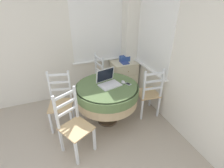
% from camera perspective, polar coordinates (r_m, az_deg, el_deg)
% --- Properties ---
extents(corner_room_shell, '(4.63, 4.69, 2.55)m').
position_cam_1_polar(corner_room_shell, '(2.88, -1.55, 10.12)').
color(corner_room_shell, white).
rests_on(corner_room_shell, ground_plane).
extents(round_dining_table, '(1.08, 1.08, 0.76)m').
position_cam_1_polar(round_dining_table, '(3.01, -1.61, -3.00)').
color(round_dining_table, '#4C3D2D').
rests_on(round_dining_table, ground_plane).
extents(laptop, '(0.40, 0.36, 0.26)m').
position_cam_1_polar(laptop, '(2.95, -1.24, 0.84)').
color(laptop, silver).
rests_on(laptop, round_dining_table).
extents(computer_mouse, '(0.06, 0.10, 0.05)m').
position_cam_1_polar(computer_mouse, '(2.99, 3.67, 0.61)').
color(computer_mouse, silver).
rests_on(computer_mouse, round_dining_table).
extents(cell_phone, '(0.10, 0.13, 0.01)m').
position_cam_1_polar(cell_phone, '(2.99, 5.26, 0.03)').
color(cell_phone, '#B2B7BC').
rests_on(cell_phone, round_dining_table).
extents(dining_chair_near_back_window, '(0.47, 0.45, 1.00)m').
position_cam_1_polar(dining_chair_near_back_window, '(3.76, -5.78, 1.25)').
color(dining_chair_near_back_window, tan).
rests_on(dining_chair_near_back_window, ground_plane).
extents(dining_chair_near_right_window, '(0.44, 0.45, 1.00)m').
position_cam_1_polar(dining_chair_near_right_window, '(3.35, 11.84, -3.09)').
color(dining_chair_near_right_window, tan).
rests_on(dining_chair_near_right_window, ground_plane).
extents(dining_chair_camera_near, '(0.54, 0.54, 1.00)m').
position_cam_1_polar(dining_chair_camera_near, '(2.64, -12.26, -13.17)').
color(dining_chair_camera_near, tan).
rests_on(dining_chair_camera_near, ground_plane).
extents(dining_chair_left_flank, '(0.48, 0.49, 1.00)m').
position_cam_1_polar(dining_chair_left_flank, '(3.16, -16.33, -5.84)').
color(dining_chair_left_flank, tan).
rests_on(dining_chair_left_flank, ground_plane).
extents(corner_cabinet, '(0.56, 0.47, 0.74)m').
position_cam_1_polar(corner_cabinet, '(4.11, 3.86, 2.43)').
color(corner_cabinet, beige).
rests_on(corner_cabinet, ground_plane).
extents(storage_box, '(0.21, 0.14, 0.12)m').
position_cam_1_polar(storage_box, '(3.99, 4.16, 8.30)').
color(storage_box, '#2D4C93').
rests_on(storage_box, corner_cabinet).
extents(book_on_cabinet, '(0.15, 0.23, 0.02)m').
position_cam_1_polar(book_on_cabinet, '(3.91, 4.03, 7.09)').
color(book_on_cabinet, '#33478C').
rests_on(book_on_cabinet, corner_cabinet).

